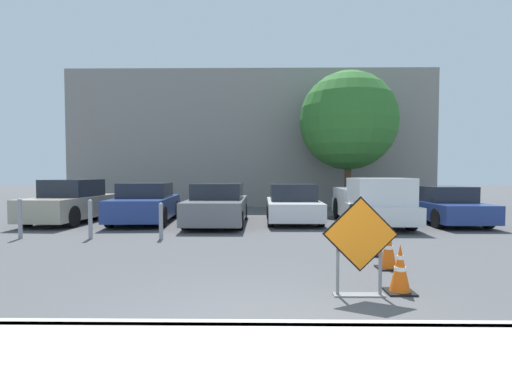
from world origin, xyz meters
name	(u,v)px	position (x,y,z in m)	size (l,w,h in m)	color
ground_plane	(262,223)	(0.00, 10.00, 0.00)	(96.00, 96.00, 0.00)	#4C4C4F
curb_lip	(263,329)	(0.00, 0.00, 0.07)	(26.96, 0.20, 0.14)	#ADAAA3
road_closed_sign	(360,243)	(1.39, 1.39, 0.78)	(1.08, 0.20, 1.44)	black
traffic_cone_nearest	(400,269)	(2.03, 1.58, 0.35)	(0.41, 0.41, 0.72)	black
traffic_cone_second	(388,248)	(2.33, 3.08, 0.39)	(0.41, 0.41, 0.81)	black
traffic_cone_third	(373,239)	(2.41, 4.34, 0.35)	(0.52, 0.52, 0.71)	black
parked_car_nearest	(72,203)	(-6.91, 10.09, 0.72)	(1.98, 4.50, 1.55)	#A39984
parked_car_second	(145,204)	(-4.23, 10.11, 0.68)	(2.16, 4.45, 1.43)	navy
parked_car_third	(218,205)	(-1.55, 9.65, 0.66)	(1.94, 4.61, 1.43)	slate
parked_car_fourth	(293,204)	(1.13, 10.27, 0.65)	(1.89, 4.11, 1.39)	silver
pickup_truck	(373,204)	(3.80, 9.40, 0.74)	(2.07, 5.17, 1.63)	silver
parked_car_fifth	(445,206)	(6.49, 9.93, 0.61)	(1.85, 4.08, 1.32)	navy
bollard_nearest	(161,220)	(-2.73, 6.40, 0.52)	(0.12, 0.12, 0.98)	gray
bollard_second	(90,218)	(-4.65, 6.40, 0.56)	(0.12, 0.12, 1.07)	gray
bollard_third	(20,218)	(-6.57, 6.40, 0.58)	(0.12, 0.12, 1.10)	gray
building_facade_backdrop	(252,142)	(-0.59, 19.45, 3.67)	(19.77, 5.00, 7.33)	gray
street_tree_behind_lot	(348,121)	(4.12, 14.91, 4.29)	(4.66, 4.66, 6.63)	#513823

